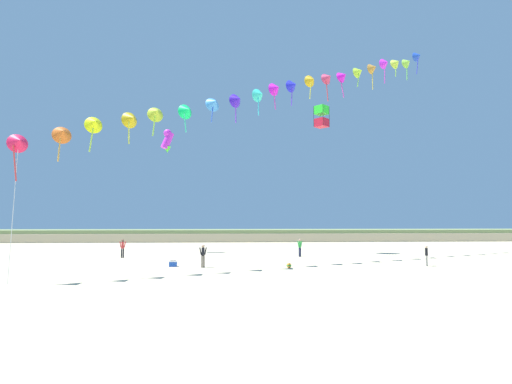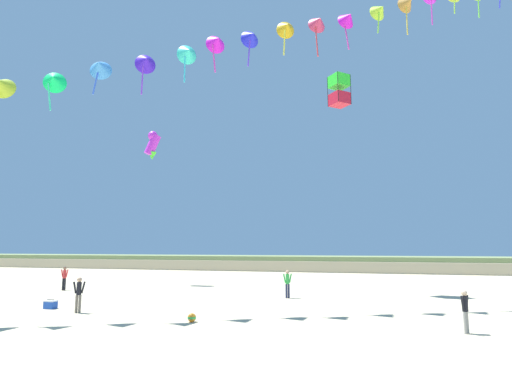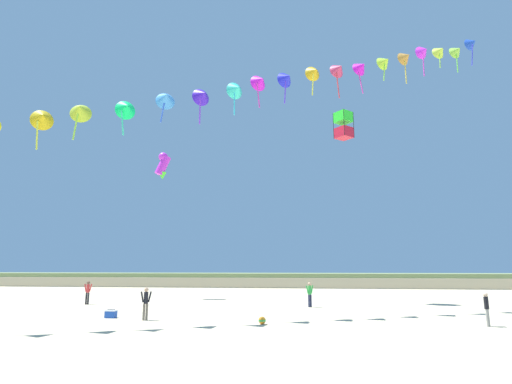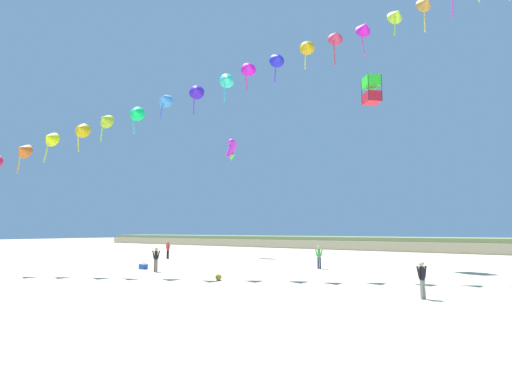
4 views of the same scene
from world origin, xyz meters
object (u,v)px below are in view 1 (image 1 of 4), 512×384
person_near_left (426,254)px  person_far_left (300,246)px  person_near_right (203,254)px  large_kite_mid_trail (167,140)px  beach_cooler (173,264)px  beach_ball (289,266)px  large_kite_low_lead (321,117)px  person_mid_center (123,247)px

person_near_left → person_far_left: size_ratio=0.92×
person_near_right → large_kite_mid_trail: bearing=109.0°
beach_cooler → person_far_left: bearing=34.6°
person_far_left → large_kite_mid_trail: large_kite_mid_trail is taller
person_near_right → large_kite_mid_trail: (-5.14, 14.95, 11.52)m
large_kite_mid_trail → beach_ball: large_kite_mid_trail is taller
person_near_right → large_kite_low_lead: 22.15m
person_far_left → large_kite_low_lead: bearing=53.0°
person_far_left → beach_ball: bearing=-104.7°
person_near_left → large_kite_mid_trail: 29.10m
person_near_left → person_far_left: (-8.31, 8.31, 0.08)m
beach_ball → person_near_right: bearing=173.9°
beach_ball → person_mid_center: bearing=148.2°
person_near_right → large_kite_low_lead: size_ratio=0.73×
large_kite_mid_trail → beach_cooler: large_kite_mid_trail is taller
person_mid_center → large_kite_mid_trail: large_kite_mid_trail is taller
person_far_left → person_near_left: bearing=-45.0°
person_far_left → large_kite_mid_trail: bearing=154.1°
person_near_left → large_kite_mid_trail: (-22.09, 14.99, 11.59)m
person_near_left → person_mid_center: person_mid_center is taller
person_near_left → large_kite_low_lead: bearing=111.9°
person_near_right → large_kite_mid_trail: large_kite_mid_trail is taller
person_mid_center → large_kite_mid_trail: bearing=67.0°
large_kite_mid_trail → person_near_left: bearing=-34.2°
person_near_right → beach_ball: (6.29, -0.67, -0.79)m
person_near_left → beach_cooler: person_near_left is taller
person_mid_center → beach_cooler: person_mid_center is taller
person_near_right → beach_cooler: (-2.29, 0.74, -0.76)m
person_near_left → beach_ball: (-10.66, -0.63, -0.72)m
person_near_right → beach_cooler: person_near_right is taller
person_mid_center → beach_cooler: bearing=-52.4°
person_mid_center → beach_ball: bearing=-31.8°
person_mid_center → beach_ball: size_ratio=4.76×
beach_cooler → beach_ball: (8.57, -1.41, -0.03)m
person_near_right → person_mid_center: 11.46m
beach_ball → beach_cooler: bearing=170.6°
person_near_left → beach_cooler: 19.26m
person_near_right → person_far_left: bearing=43.8°
large_kite_low_lead → beach_cooler: bearing=-140.1°
person_far_left → beach_cooler: bearing=-145.4°
person_near_left → person_near_right: size_ratio=0.93×
person_near_right → large_kite_mid_trail: 19.56m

